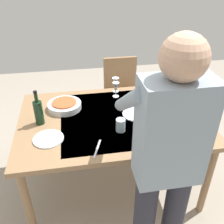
% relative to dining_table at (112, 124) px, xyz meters
% --- Properties ---
extents(ground_plane, '(6.00, 6.00, 0.00)m').
position_rel_dining_table_xyz_m(ground_plane, '(0.00, 0.00, -0.70)').
color(ground_plane, '#9E9384').
extents(dining_table, '(1.57, 1.09, 0.77)m').
position_rel_dining_table_xyz_m(dining_table, '(0.00, 0.00, 0.00)').
color(dining_table, '#93704C').
rests_on(dining_table, ground_plane).
extents(chair_near, '(0.40, 0.40, 0.91)m').
position_rel_dining_table_xyz_m(chair_near, '(-0.27, -0.92, -0.17)').
color(chair_near, brown).
rests_on(chair_near, ground_plane).
extents(person_server, '(0.42, 0.61, 1.69)m').
position_rel_dining_table_xyz_m(person_server, '(-0.17, 0.80, 0.26)').
color(person_server, '#2D2D38').
rests_on(person_server, ground_plane).
extents(wine_bottle, '(0.07, 0.07, 0.30)m').
position_rel_dining_table_xyz_m(wine_bottle, '(0.60, -0.01, 0.18)').
color(wine_bottle, black).
rests_on(wine_bottle, dining_table).
extents(wine_glass_left, '(0.07, 0.07, 0.15)m').
position_rel_dining_table_xyz_m(wine_glass_left, '(-0.12, -0.46, 0.17)').
color(wine_glass_left, white).
rests_on(wine_glass_left, dining_table).
extents(wine_glass_right, '(0.07, 0.07, 0.15)m').
position_rel_dining_table_xyz_m(wine_glass_right, '(-0.10, -0.35, 0.17)').
color(wine_glass_right, white).
rests_on(wine_glass_right, dining_table).
extents(water_cup_near_left, '(0.08, 0.08, 0.10)m').
position_rel_dining_table_xyz_m(water_cup_near_left, '(-0.66, -0.20, 0.12)').
color(water_cup_near_left, silver).
rests_on(water_cup_near_left, dining_table).
extents(water_cup_near_right, '(0.07, 0.07, 0.11)m').
position_rel_dining_table_xyz_m(water_cup_near_right, '(-0.36, -0.41, 0.12)').
color(water_cup_near_right, silver).
rests_on(water_cup_near_right, dining_table).
extents(water_cup_far_left, '(0.08, 0.08, 0.10)m').
position_rel_dining_table_xyz_m(water_cup_far_left, '(-0.03, 0.20, 0.12)').
color(water_cup_far_left, silver).
rests_on(water_cup_far_left, dining_table).
extents(serving_bowl_pasta, '(0.30, 0.30, 0.07)m').
position_rel_dining_table_xyz_m(serving_bowl_pasta, '(0.40, -0.21, 0.10)').
color(serving_bowl_pasta, silver).
rests_on(serving_bowl_pasta, dining_table).
extents(dinner_plate_near, '(0.23, 0.23, 0.01)m').
position_rel_dining_table_xyz_m(dinner_plate_near, '(-0.21, -0.00, 0.07)').
color(dinner_plate_near, silver).
rests_on(dinner_plate_near, dining_table).
extents(dinner_plate_far, '(0.23, 0.23, 0.01)m').
position_rel_dining_table_xyz_m(dinner_plate_far, '(0.52, 0.22, 0.07)').
color(dinner_plate_far, silver).
rests_on(dinner_plate_far, dining_table).
extents(table_knife, '(0.08, 0.19, 0.00)m').
position_rel_dining_table_xyz_m(table_knife, '(0.17, 0.40, 0.07)').
color(table_knife, silver).
rests_on(table_knife, dining_table).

